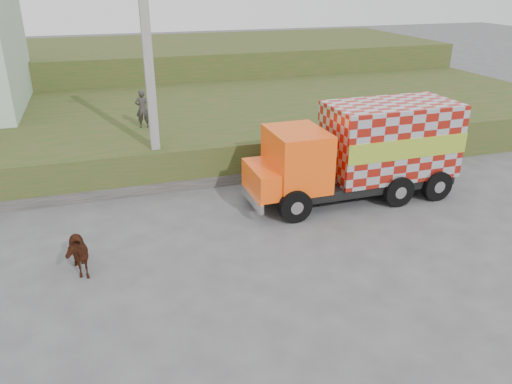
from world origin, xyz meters
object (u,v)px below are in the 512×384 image
object	(u,v)px
utility_pole	(150,75)
pedestrian	(143,109)
cargo_truck	(364,151)
cow	(74,252)

from	to	relation	value
utility_pole	pedestrian	distance (m)	3.38
utility_pole	cargo_truck	xyz separation A→B (m)	(6.65, -2.91, -2.40)
utility_pole	pedestrian	xyz separation A→B (m)	(-0.10, 2.85, -1.81)
utility_pole	cow	distance (m)	6.76
cow	pedestrian	world-z (taller)	pedestrian
utility_pole	cargo_truck	distance (m)	7.65
cow	pedestrian	size ratio (longest dim) A/B	0.94
utility_pole	pedestrian	size ratio (longest dim) A/B	5.23
utility_pole	pedestrian	world-z (taller)	utility_pole
utility_pole	cargo_truck	world-z (taller)	utility_pole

